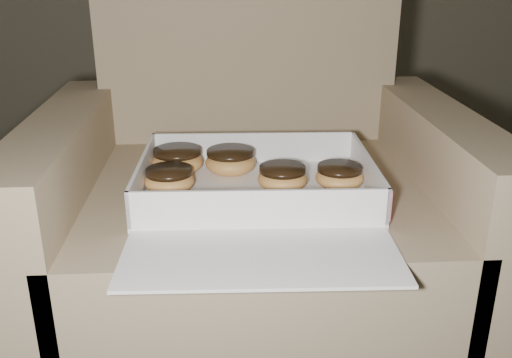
{
  "coord_description": "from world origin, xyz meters",
  "views": [
    {
      "loc": [
        0.1,
        -0.22,
        0.77
      ],
      "look_at": [
        0.16,
        0.71,
        0.41
      ],
      "focal_mm": 40.0,
      "sensor_mm": 36.0,
      "label": 1
    }
  ],
  "objects": [
    {
      "name": "crumb_c",
      "position": [
        0.32,
        0.59,
        0.39
      ],
      "size": [
        0.01,
        0.01,
        0.0
      ],
      "primitive_type": "ellipsoid",
      "color": "black",
      "rests_on": "bakery_box"
    },
    {
      "name": "crumb_d",
      "position": [
        0.28,
        0.68,
        0.39
      ],
      "size": [
        0.01,
        0.01,
        0.0
      ],
      "primitive_type": "ellipsoid",
      "color": "black",
      "rests_on": "bakery_box"
    },
    {
      "name": "donut_d",
      "position": [
        0.12,
        0.79,
        0.41
      ],
      "size": [
        0.1,
        0.1,
        0.05
      ],
      "color": "#E2944E",
      "rests_on": "bakery_box"
    },
    {
      "name": "bakery_box",
      "position": [
        0.16,
        0.67,
        0.39
      ],
      "size": [
        0.41,
        0.48,
        0.07
      ],
      "rotation": [
        0.0,
        0.0,
        -0.03
      ],
      "color": "white",
      "rests_on": "armchair"
    },
    {
      "name": "donut_e",
      "position": [
        0.31,
        0.71,
        0.41
      ],
      "size": [
        0.08,
        0.08,
        0.04
      ],
      "color": "#E2944E",
      "rests_on": "bakery_box"
    },
    {
      "name": "donut_c",
      "position": [
        0.21,
        0.71,
        0.41
      ],
      "size": [
        0.09,
        0.09,
        0.04
      ],
      "color": "#E2944E",
      "rests_on": "bakery_box"
    },
    {
      "name": "crumb_b",
      "position": [
        0.26,
        0.67,
        0.39
      ],
      "size": [
        0.01,
        0.01,
        0.0
      ],
      "primitive_type": "ellipsoid",
      "color": "black",
      "rests_on": "bakery_box"
    },
    {
      "name": "donut_a",
      "position": [
        0.01,
        0.71,
        0.41
      ],
      "size": [
        0.09,
        0.09,
        0.04
      ],
      "color": "#E2944E",
      "rests_on": "bakery_box"
    },
    {
      "name": "crumb_a",
      "position": [
        0.23,
        0.61,
        0.39
      ],
      "size": [
        0.01,
        0.01,
        0.0
      ],
      "primitive_type": "ellipsoid",
      "color": "black",
      "rests_on": "bakery_box"
    },
    {
      "name": "donut_b",
      "position": [
        0.02,
        0.8,
        0.41
      ],
      "size": [
        0.1,
        0.1,
        0.05
      ],
      "color": "#E2944E",
      "rests_on": "bakery_box"
    },
    {
      "name": "armchair",
      "position": [
        0.17,
        0.82,
        0.27
      ],
      "size": [
        0.81,
        0.68,
        0.85
      ],
      "color": "#9D8564",
      "rests_on": "floor"
    }
  ]
}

